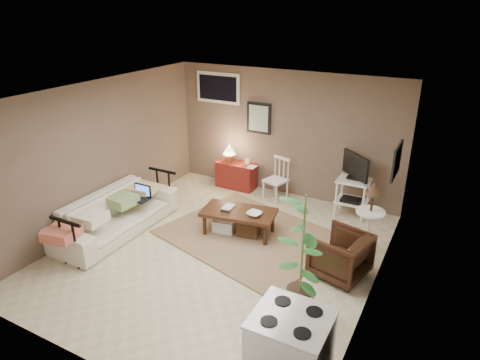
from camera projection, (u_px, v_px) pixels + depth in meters
The scene contains 20 objects.
floor at pixel (219, 252), 6.52m from camera, with size 5.00×5.00×0.00m, color #C1B293.
art_back at pixel (259, 118), 8.21m from camera, with size 0.50×0.03×0.60m, color black.
art_right at pixel (397, 161), 5.81m from camera, with size 0.03×0.60×0.45m, color black.
window at pixel (218, 88), 8.41m from camera, with size 0.96×0.03×0.60m, color silver.
rug at pixel (249, 235), 6.95m from camera, with size 2.58×2.06×0.02m, color #856D4D.
coffee_table at pixel (238, 220), 6.93m from camera, with size 1.26×0.79×0.44m.
sofa at pixel (116, 208), 6.94m from camera, with size 2.21×0.65×0.86m, color beige.
sofa_pillows at pixel (106, 209), 6.67m from camera, with size 0.43×2.10×0.15m, color beige, non-canonical shape.
sofa_end_rails at pixel (122, 213), 6.91m from camera, with size 0.60×2.21×0.74m, color black, non-canonical shape.
laptop at pixel (141, 194), 7.11m from camera, with size 0.34×0.25×0.23m.
red_console at pixel (236, 173), 8.66m from camera, with size 0.80×0.35×0.92m.
spindle_chair at pixel (276, 180), 8.10m from camera, with size 0.46×0.46×0.83m.
tv_stand at pixel (353, 184), 7.39m from camera, with size 0.54×0.49×1.15m.
side_table at pixel (371, 210), 6.26m from camera, with size 0.43×0.43×1.14m.
armchair at pixel (340, 253), 5.84m from camera, with size 0.68×0.64×0.70m, color black.
potted_plant at pixel (302, 252), 4.92m from camera, with size 0.40×0.40×1.61m.
stove at pixel (290, 355), 4.01m from camera, with size 0.70×0.66×0.92m.
bowl at pixel (254, 209), 6.66m from camera, with size 0.23×0.06×0.23m, color #391B0F.
book_table at pixel (224, 200), 6.96m from camera, with size 0.16×0.02×0.22m, color #391B0F.
book_console at pixel (249, 162), 8.32m from camera, with size 0.15×0.02×0.20m, color #391B0F.
Camera 1 is at (2.92, -4.77, 3.53)m, focal length 32.00 mm.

